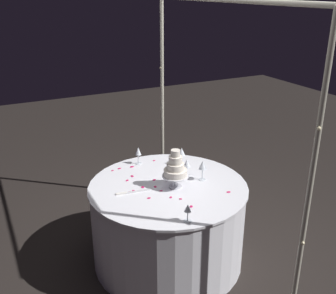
# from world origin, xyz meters

# --- Properties ---
(ground_plane) EXTENTS (12.00, 12.00, 0.00)m
(ground_plane) POSITION_xyz_m (0.00, 0.00, 0.00)
(ground_plane) COLOR black
(decorative_arch) EXTENTS (2.17, 0.05, 2.21)m
(decorative_arch) POSITION_xyz_m (0.00, 0.47, 1.45)
(decorative_arch) COLOR #B7B29E
(decorative_arch) RESTS_ON ground
(main_table) EXTENTS (1.34, 1.34, 0.74)m
(main_table) POSITION_xyz_m (0.00, 0.00, 0.37)
(main_table) COLOR white
(main_table) RESTS_ON ground
(tiered_cake) EXTENTS (0.22, 0.22, 0.33)m
(tiered_cake) POSITION_xyz_m (0.05, 0.04, 0.91)
(tiered_cake) COLOR silver
(tiered_cake) RESTS_ON main_table
(wine_glass_0) EXTENTS (0.07, 0.07, 0.18)m
(wine_glass_0) POSITION_xyz_m (0.04, 0.31, 0.87)
(wine_glass_0) COLOR silver
(wine_glass_0) RESTS_ON main_table
(wine_glass_1) EXTENTS (0.06, 0.06, 0.17)m
(wine_glass_1) POSITION_xyz_m (-0.52, -0.05, 0.86)
(wine_glass_1) COLOR silver
(wine_glass_1) RESTS_ON main_table
(wine_glass_2) EXTENTS (0.07, 0.07, 0.15)m
(wine_glass_2) POSITION_xyz_m (-0.10, 0.23, 0.85)
(wine_glass_2) COLOR silver
(wine_glass_2) RESTS_ON main_table
(wine_glass_3) EXTENTS (0.07, 0.07, 0.17)m
(wine_glass_3) POSITION_xyz_m (-0.32, 0.30, 0.87)
(wine_glass_3) COLOR silver
(wine_glass_3) RESTS_ON main_table
(wine_glass_4) EXTENTS (0.06, 0.06, 0.14)m
(wine_glass_4) POSITION_xyz_m (0.55, -0.12, 0.84)
(wine_glass_4) COLOR silver
(wine_glass_4) RESTS_ON main_table
(cake_knife) EXTENTS (0.07, 0.29, 0.01)m
(cake_knife) POSITION_xyz_m (-0.02, -0.32, 0.74)
(cake_knife) COLOR silver
(cake_knife) RESTS_ON main_table
(rose_petal_0) EXTENTS (0.04, 0.03, 0.00)m
(rose_petal_0) POSITION_xyz_m (-0.30, -0.20, 0.74)
(rose_petal_0) COLOR #C61951
(rose_petal_0) RESTS_ON main_table
(rose_petal_1) EXTENTS (0.03, 0.04, 0.00)m
(rose_petal_1) POSITION_xyz_m (-0.51, 0.11, 0.74)
(rose_petal_1) COLOR #C61951
(rose_petal_1) RESTS_ON main_table
(rose_petal_2) EXTENTS (0.04, 0.03, 0.00)m
(rose_petal_2) POSITION_xyz_m (-0.04, -0.30, 0.74)
(rose_petal_2) COLOR #C61951
(rose_petal_2) RESTS_ON main_table
(rose_petal_3) EXTENTS (0.04, 0.04, 0.00)m
(rose_petal_3) POSITION_xyz_m (-0.10, 0.06, 0.74)
(rose_petal_3) COLOR #C61951
(rose_petal_3) RESTS_ON main_table
(rose_petal_4) EXTENTS (0.03, 0.03, 0.00)m
(rose_petal_4) POSITION_xyz_m (0.25, -0.02, 0.74)
(rose_petal_4) COLOR #C61951
(rose_petal_4) RESTS_ON main_table
(rose_petal_5) EXTENTS (0.02, 0.03, 0.00)m
(rose_petal_5) POSITION_xyz_m (0.13, -0.23, 0.74)
(rose_petal_5) COLOR #C61951
(rose_petal_5) RESTS_ON main_table
(rose_petal_6) EXTENTS (0.04, 0.04, 0.00)m
(rose_petal_6) POSITION_xyz_m (0.19, -0.07, 0.74)
(rose_petal_6) COLOR #C61951
(rose_petal_6) RESTS_ON main_table
(rose_petal_7) EXTENTS (0.03, 0.03, 0.00)m
(rose_petal_7) POSITION_xyz_m (-0.09, 0.09, 0.74)
(rose_petal_7) COLOR #C61951
(rose_petal_7) RESTS_ON main_table
(rose_petal_8) EXTENTS (0.04, 0.05, 0.00)m
(rose_petal_8) POSITION_xyz_m (-0.03, -0.33, 0.74)
(rose_petal_8) COLOR #C61951
(rose_petal_8) RESTS_ON main_table
(rose_petal_9) EXTENTS (0.03, 0.04, 0.00)m
(rose_petal_9) POSITION_xyz_m (-0.48, -0.13, 0.74)
(rose_petal_9) COLOR #C61951
(rose_petal_9) RESTS_ON main_table
(rose_petal_10) EXTENTS (0.04, 0.04, 0.00)m
(rose_petal_10) POSITION_xyz_m (-0.14, -0.06, 0.74)
(rose_petal_10) COLOR #C61951
(rose_petal_10) RESTS_ON main_table
(rose_petal_11) EXTENTS (0.02, 0.03, 0.00)m
(rose_petal_11) POSITION_xyz_m (-0.48, -0.32, 0.74)
(rose_petal_11) COLOR #C61951
(rose_petal_11) RESTS_ON main_table
(rose_petal_12) EXTENTS (0.04, 0.04, 0.00)m
(rose_petal_12) POSITION_xyz_m (0.39, -0.00, 0.74)
(rose_petal_12) COLOR #C61951
(rose_petal_12) RESTS_ON main_table
(rose_petal_13) EXTENTS (0.04, 0.03, 0.00)m
(rose_petal_13) POSITION_xyz_m (-0.06, -0.20, 0.74)
(rose_petal_13) COLOR #C61951
(rose_petal_13) RESTS_ON main_table
(rose_petal_14) EXTENTS (0.03, 0.04, 0.00)m
(rose_petal_14) POSITION_xyz_m (-0.50, -0.25, 0.74)
(rose_petal_14) COLOR #C61951
(rose_petal_14) RESTS_ON main_table
(rose_petal_15) EXTENTS (0.03, 0.03, 0.00)m
(rose_petal_15) POSITION_xyz_m (0.06, -0.10, 0.74)
(rose_petal_15) COLOR #C61951
(rose_petal_15) RESTS_ON main_table
(rose_petal_16) EXTENTS (0.03, 0.04, 0.00)m
(rose_petal_16) POSITION_xyz_m (0.33, 0.38, 0.74)
(rose_petal_16) COLOR #C61951
(rose_petal_16) RESTS_ON main_table
(rose_petal_17) EXTENTS (0.04, 0.04, 0.00)m
(rose_petal_17) POSITION_xyz_m (-0.24, -0.27, 0.74)
(rose_petal_17) COLOR #C61951
(rose_petal_17) RESTS_ON main_table
(rose_petal_18) EXTENTS (0.04, 0.03, 0.00)m
(rose_petal_18) POSITION_xyz_m (-0.02, -0.11, 0.74)
(rose_petal_18) COLOR #C61951
(rose_petal_18) RESTS_ON main_table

